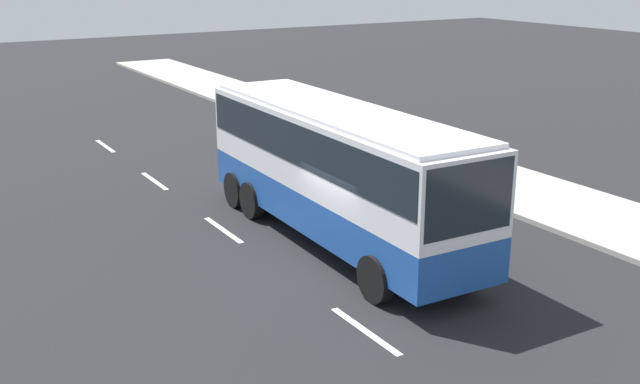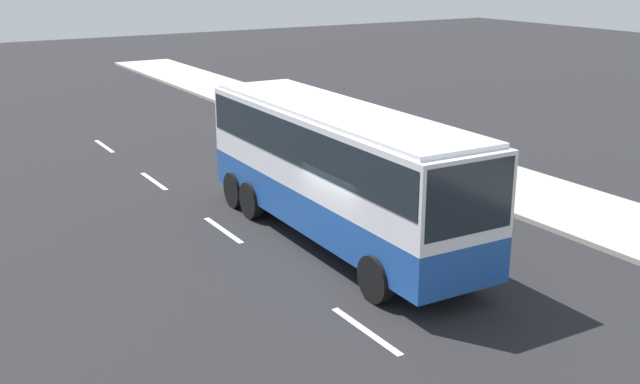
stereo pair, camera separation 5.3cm
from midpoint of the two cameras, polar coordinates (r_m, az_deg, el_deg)
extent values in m
plane|color=black|center=(19.03, 2.48, -5.51)|extent=(120.00, 120.00, 0.00)
cube|color=#A8A399|center=(24.20, 18.65, -1.20)|extent=(80.00, 4.00, 0.15)
cube|color=white|center=(32.15, -15.90, 3.37)|extent=(2.40, 0.16, 0.01)
cube|color=white|center=(26.64, -12.36, 0.82)|extent=(2.40, 0.16, 0.01)
cube|color=white|center=(21.54, -7.27, -2.85)|extent=(2.40, 0.16, 0.01)
cube|color=white|center=(15.86, 3.52, -10.42)|extent=(2.40, 0.16, 0.01)
cube|color=#1E4C9E|center=(20.20, 1.33, -0.86)|extent=(10.63, 2.78, 1.06)
cube|color=silver|center=(19.79, 1.36, 3.25)|extent=(10.63, 2.78, 1.93)
cube|color=black|center=(19.72, 1.37, 4.06)|extent=(10.42, 2.80, 1.06)
cube|color=black|center=(15.69, 11.26, -0.49)|extent=(0.18, 2.29, 1.55)
cube|color=silver|center=(19.56, 1.38, 6.17)|extent=(10.20, 2.62, 0.12)
cylinder|color=black|center=(18.24, 10.56, -4.98)|extent=(1.11, 0.33, 1.10)
cylinder|color=black|center=(16.89, 4.30, -6.57)|extent=(1.11, 0.33, 1.10)
cylinder|color=black|center=(23.30, 0.19, 0.27)|extent=(1.11, 0.33, 1.10)
cylinder|color=black|center=(22.27, -5.14, -0.62)|extent=(1.11, 0.33, 1.10)
cylinder|color=black|center=(24.31, -1.22, 0.99)|extent=(1.11, 0.33, 1.10)
cylinder|color=black|center=(23.31, -6.38, 0.17)|extent=(1.11, 0.33, 1.10)
cube|color=gold|center=(30.27, -3.31, 4.42)|extent=(4.79, 2.17, 0.65)
cube|color=black|center=(30.50, -3.61, 5.65)|extent=(2.70, 1.82, 0.53)
cylinder|color=black|center=(29.17, -0.57, 3.30)|extent=(0.66, 0.26, 0.64)
cylinder|color=black|center=(28.54, -3.54, 2.95)|extent=(0.66, 0.26, 0.64)
cylinder|color=black|center=(32.15, -3.09, 4.59)|extent=(0.66, 0.26, 0.64)
cylinder|color=black|center=(31.58, -5.82, 4.29)|extent=(0.66, 0.26, 0.64)
camera|label=1|loc=(0.03, 90.08, -0.02)|focal=42.29mm
camera|label=2|loc=(0.03, -89.92, 0.02)|focal=42.29mm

